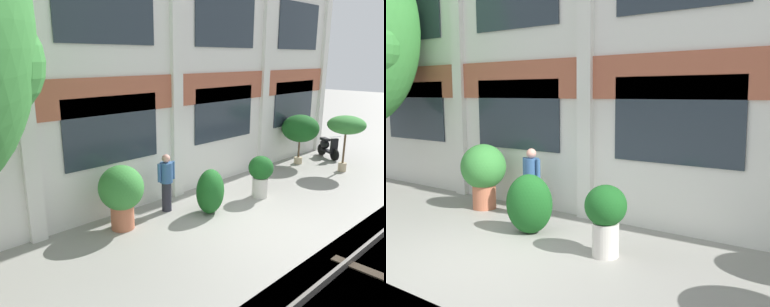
% 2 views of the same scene
% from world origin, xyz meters
% --- Properties ---
extents(ground_plane, '(80.00, 80.00, 0.00)m').
position_xyz_m(ground_plane, '(0.00, 0.00, 0.00)').
color(ground_plane, gray).
extents(apartment_facade, '(17.03, 0.64, 8.87)m').
position_xyz_m(apartment_facade, '(0.00, 3.15, 4.41)').
color(apartment_facade, silver).
rests_on(apartment_facade, ground).
extents(potted_plant_ribbed_drum, '(0.72, 0.72, 1.24)m').
position_xyz_m(potted_plant_ribbed_drum, '(1.67, 1.08, 0.74)').
color(potted_plant_ribbed_drum, beige).
rests_on(potted_plant_ribbed_drum, ground).
extents(potted_plant_fluted_column, '(1.08, 1.08, 1.57)m').
position_xyz_m(potted_plant_fluted_column, '(-2.44, 2.09, 0.94)').
color(potted_plant_fluted_column, '#B76647').
rests_on(potted_plant_fluted_column, ground).
extents(resident_by_doorway, '(0.53, 0.34, 1.56)m').
position_xyz_m(resident_by_doorway, '(-0.99, 2.18, 0.83)').
color(resident_by_doorway, '#282833').
rests_on(resident_by_doorway, ground).
extents(topiary_hedge, '(1.13, 1.00, 1.19)m').
position_xyz_m(topiary_hedge, '(-0.25, 1.28, 0.60)').
color(topiary_hedge, '#19561E').
rests_on(topiary_hedge, ground).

